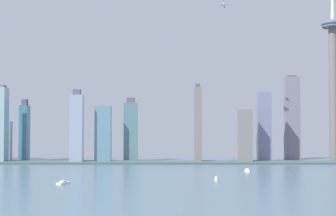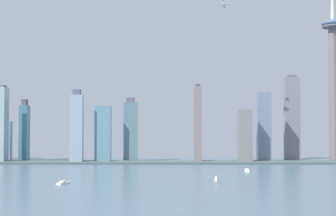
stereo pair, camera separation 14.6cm
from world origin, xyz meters
name	(u,v)px [view 1 (the left image)]	position (x,y,z in m)	size (l,w,h in m)	color
ground_plane	(178,207)	(0.00, 0.00, 0.00)	(6000.00, 6000.00, 0.00)	slate
waterfront_pier	(172,162)	(0.00, 458.02, 1.54)	(932.88, 56.95, 3.08)	#425659
observation_tower	(332,65)	(289.13, 496.55, 173.76)	(41.62, 41.62, 363.85)	slate
skyscraper_1	(129,131)	(-76.59, 502.14, 54.63)	(24.64, 12.80, 114.87)	slate
skyscraper_2	(75,128)	(-166.50, 460.48, 60.42)	(21.97, 15.34, 126.73)	#919FB7
skyscraper_3	(102,134)	(-123.57, 481.01, 49.48)	(27.81, 20.22, 98.96)	#5D8B9D
skyscraper_6	(0,125)	(-297.91, 468.68, 66.08)	(15.96, 26.10, 134.77)	#94AFB5
skyscraper_7	(243,136)	(123.85, 465.30, 46.13)	(24.06, 17.82, 92.26)	gray
skyscraper_8	(6,140)	(-313.85, 547.80, 36.48)	(14.39, 15.67, 87.77)	#8595B2
skyscraper_9	(262,127)	(162.83, 495.79, 62.37)	(23.91, 20.59, 124.74)	slate
skyscraper_10	(23,132)	(-273.20, 518.54, 53.02)	(14.57, 22.91, 112.99)	teal
skyscraper_11	(290,118)	(225.55, 544.88, 78.71)	(27.33, 18.96, 160.12)	gray
skyscraper_12	(196,124)	(42.66, 468.18, 66.78)	(13.06, 14.17, 136.71)	gray
boat_1	(245,171)	(100.32, 297.43, 1.63)	(7.90, 18.41, 4.48)	white
boat_2	(62,183)	(-123.99, 154.03, 1.37)	(12.71, 18.63, 9.48)	white
boat_3	(215,179)	(46.65, 187.11, 1.91)	(4.48, 8.61, 5.28)	white
channel_buoy_0	(287,172)	(153.43, 278.29, 1.11)	(1.98, 1.98, 2.21)	green
channel_buoy_1	(74,168)	(-146.95, 345.57, 0.86)	(1.75, 1.75, 1.73)	#E54C19
channel_buoy_2	(246,174)	(93.31, 249.41, 1.38)	(1.11, 1.11, 2.76)	green
airplane	(223,5)	(86.80, 447.15, 270.17)	(32.93, 30.54, 8.18)	#BEB3CA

